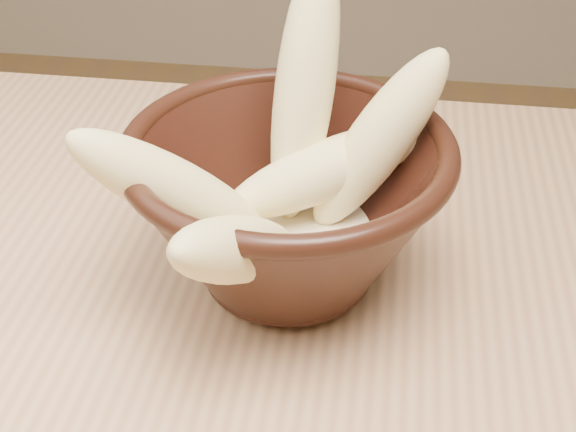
% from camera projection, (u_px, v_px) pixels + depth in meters
% --- Properties ---
extents(bowl, '(0.22, 0.22, 0.12)m').
position_uv_depth(bowl, '(288.00, 204.00, 0.55)').
color(bowl, black).
rests_on(bowl, table).
extents(milk_puddle, '(0.13, 0.13, 0.02)m').
position_uv_depth(milk_puddle, '(288.00, 238.00, 0.57)').
color(milk_puddle, beige).
rests_on(milk_puddle, bowl).
extents(banana_upright, '(0.06, 0.11, 0.19)m').
position_uv_depth(banana_upright, '(305.00, 88.00, 0.55)').
color(banana_upright, '#F4DB90').
rests_on(banana_upright, bowl).
extents(banana_left, '(0.15, 0.11, 0.14)m').
position_uv_depth(banana_left, '(176.00, 191.00, 0.51)').
color(banana_left, '#F4DB90').
rests_on(banana_left, bowl).
extents(banana_right, '(0.12, 0.08, 0.15)m').
position_uv_depth(banana_right, '(378.00, 141.00, 0.54)').
color(banana_right, '#F4DB90').
rests_on(banana_right, bowl).
extents(banana_across, '(0.16, 0.10, 0.08)m').
position_uv_depth(banana_across, '(325.00, 171.00, 0.55)').
color(banana_across, '#F4DB90').
rests_on(banana_across, bowl).
extents(banana_front, '(0.09, 0.16, 0.12)m').
position_uv_depth(banana_front, '(239.00, 249.00, 0.48)').
color(banana_front, '#F4DB90').
rests_on(banana_front, bowl).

